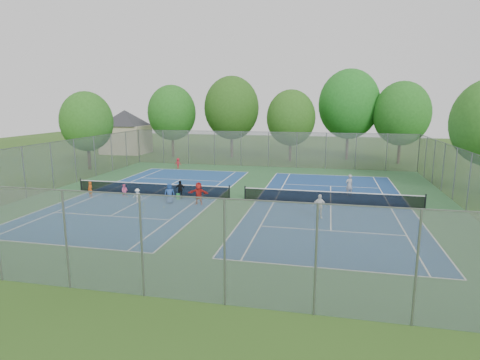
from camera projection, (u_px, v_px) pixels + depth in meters
name	position (u px, v px, depth m)	size (l,w,h in m)	color
ground	(237.00, 199.00, 30.67)	(120.00, 120.00, 0.00)	#2E5219
court_pad	(237.00, 199.00, 30.67)	(32.00, 32.00, 0.01)	#2B5B31
court_left	(152.00, 194.00, 32.15)	(10.97, 23.77, 0.01)	navy
court_right	(331.00, 204.00, 29.18)	(10.97, 23.77, 0.01)	navy
net_left	(152.00, 189.00, 32.07)	(12.87, 0.10, 0.91)	black
net_right	(331.00, 198.00, 29.10)	(12.87, 0.10, 0.91)	black
fence_north	(268.00, 149.00, 45.63)	(32.00, 0.10, 4.00)	gray
fence_south	(142.00, 246.00, 14.96)	(32.00, 0.10, 4.00)	gray
fence_west	(52.00, 166.00, 33.68)	(32.00, 0.10, 4.00)	gray
fence_east	(469.00, 182.00, 26.90)	(32.00, 0.10, 4.00)	gray
house	(125.00, 124.00, 57.54)	(11.03, 11.03, 7.30)	#B7A88C
tree_nw	(172.00, 113.00, 53.60)	(6.40, 6.40, 9.58)	#443326
tree_nl	(232.00, 108.00, 52.74)	(7.20, 7.20, 10.69)	#443326
tree_nc	(291.00, 118.00, 49.35)	(6.00, 6.00, 8.85)	#443326
tree_nr	(349.00, 104.00, 50.42)	(7.60, 7.60, 11.42)	#443326
tree_ne	(402.00, 114.00, 47.44)	(6.60, 6.60, 9.77)	#443326
tree_side_w	(87.00, 122.00, 43.29)	(5.60, 5.60, 8.47)	#443326
ball_crate	(171.00, 191.00, 32.64)	(0.36, 0.36, 0.31)	blue
ball_hopper	(178.00, 197.00, 30.45)	(0.24, 0.24, 0.47)	green
student_a	(90.00, 189.00, 31.16)	(0.45, 0.30, 1.24)	#D35113
student_b	(125.00, 191.00, 31.27)	(0.49, 0.38, 1.01)	#F35E91
student_c	(138.00, 196.00, 29.42)	(0.69, 0.40, 1.07)	white
student_d	(180.00, 190.00, 30.71)	(0.83, 0.35, 1.42)	black
student_e	(170.00, 193.00, 29.12)	(0.75, 0.49, 1.53)	navy
student_f	(199.00, 193.00, 28.88)	(1.52, 0.48, 1.64)	red
child_far_baseline	(178.00, 163.00, 44.73)	(0.75, 0.43, 1.16)	red
instructor	(349.00, 185.00, 31.58)	(0.63, 0.41, 1.72)	#969598
teen_court_b	(319.00, 206.00, 25.51)	(0.91, 0.38, 1.56)	silver
tennis_ball_0	(164.00, 207.00, 28.13)	(0.07, 0.07, 0.07)	#A3C42D
tennis_ball_1	(145.00, 209.00, 27.61)	(0.07, 0.07, 0.07)	gold
tennis_ball_2	(128.00, 197.00, 31.19)	(0.07, 0.07, 0.07)	#E4F438
tennis_ball_3	(74.00, 214.00, 26.48)	(0.07, 0.07, 0.07)	#C7ED37
tennis_ball_4	(143.00, 213.00, 26.71)	(0.07, 0.07, 0.07)	#BEDB33
tennis_ball_5	(143.00, 205.00, 28.63)	(0.07, 0.07, 0.07)	#B2D832
tennis_ball_6	(110.00, 196.00, 31.64)	(0.07, 0.07, 0.07)	yellow
tennis_ball_7	(144.00, 203.00, 29.26)	(0.07, 0.07, 0.07)	#B6DD33
tennis_ball_8	(87.00, 212.00, 26.82)	(0.07, 0.07, 0.07)	#C0D732
tennis_ball_9	(124.00, 204.00, 29.03)	(0.07, 0.07, 0.07)	#B2C42D
tennis_ball_10	(155.00, 209.00, 27.63)	(0.07, 0.07, 0.07)	gold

